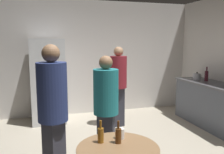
# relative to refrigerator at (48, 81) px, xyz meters

# --- Properties ---
(wall_back) EXTENTS (5.32, 0.06, 2.70)m
(wall_back) POSITION_rel_refrigerator_xyz_m (0.94, 0.43, 0.45)
(wall_back) COLOR silver
(wall_back) RESTS_ON ground_plane
(refrigerator) EXTENTS (0.70, 0.68, 1.80)m
(refrigerator) POSITION_rel_refrigerator_xyz_m (0.00, 0.00, 0.00)
(refrigerator) COLOR silver
(refrigerator) RESTS_ON ground_plane
(kitchen_counter) EXTENTS (0.64, 1.96, 0.90)m
(kitchen_counter) POSITION_rel_refrigerator_xyz_m (3.22, -1.31, -0.45)
(kitchen_counter) COLOR #4C515B
(kitchen_counter) RESTS_ON ground_plane
(kettle) EXTENTS (0.24, 0.17, 0.18)m
(kettle) POSITION_rel_refrigerator_xyz_m (3.17, -0.77, 0.07)
(kettle) COLOR #B2B2B7
(kettle) RESTS_ON kitchen_counter
(wine_bottle_on_counter) EXTENTS (0.08, 0.08, 0.31)m
(wine_bottle_on_counter) POSITION_rel_refrigerator_xyz_m (3.25, -0.98, 0.12)
(wine_bottle_on_counter) COLOR #3F141E
(wine_bottle_on_counter) RESTS_ON kitchen_counter
(beer_bottle_amber) EXTENTS (0.06, 0.06, 0.23)m
(beer_bottle_amber) POSITION_rel_refrigerator_xyz_m (0.43, -3.03, -0.08)
(beer_bottle_amber) COLOR #8C5919
(beer_bottle_amber) RESTS_ON foreground_table
(beer_bottle_brown) EXTENTS (0.06, 0.06, 0.23)m
(beer_bottle_brown) POSITION_rel_refrigerator_xyz_m (0.59, -3.09, -0.08)
(beer_bottle_brown) COLOR #593314
(beer_bottle_brown) RESTS_ON foreground_table
(plastic_cup_white) EXTENTS (0.08, 0.08, 0.11)m
(plastic_cup_white) POSITION_rel_refrigerator_xyz_m (0.65, -3.00, -0.11)
(plastic_cup_white) COLOR white
(plastic_cup_white) RESTS_ON foreground_table
(person_in_maroon_shirt) EXTENTS (0.36, 0.36, 1.64)m
(person_in_maroon_shirt) POSITION_rel_refrigerator_xyz_m (1.37, -0.68, 0.06)
(person_in_maroon_shirt) COLOR #2D2D38
(person_in_maroon_shirt) RESTS_ON ground_plane
(person_in_navy_shirt) EXTENTS (0.48, 0.48, 1.71)m
(person_in_navy_shirt) POSITION_rel_refrigerator_xyz_m (-0.01, -2.54, 0.10)
(person_in_navy_shirt) COLOR #2D2D38
(person_in_navy_shirt) RESTS_ON ground_plane
(person_in_teal_shirt) EXTENTS (0.46, 0.46, 1.56)m
(person_in_teal_shirt) POSITION_rel_refrigerator_xyz_m (0.70, -2.21, 0.01)
(person_in_teal_shirt) COLOR #2D2D38
(person_in_teal_shirt) RESTS_ON ground_plane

